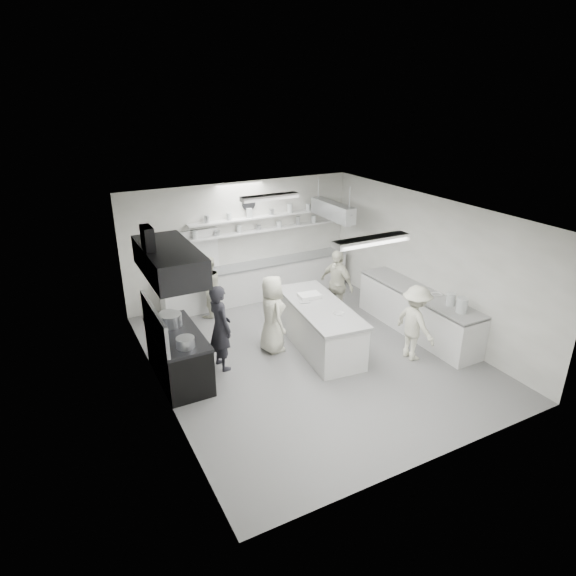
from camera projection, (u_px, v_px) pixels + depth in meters
name	position (u px, v px, depth m)	size (l,w,h in m)	color
floor	(309.00, 355.00, 10.05)	(6.00, 7.00, 0.02)	gray
ceiling	(312.00, 211.00, 8.89)	(6.00, 7.00, 0.02)	silver
wall_back	(242.00, 241.00, 12.34)	(6.00, 0.04, 3.00)	silver
wall_front	(440.00, 374.00, 6.60)	(6.00, 0.04, 3.00)	silver
wall_left	(157.00, 319.00, 8.18)	(0.04, 7.00, 3.00)	silver
wall_right	(428.00, 264.00, 10.76)	(0.04, 7.00, 3.00)	silver
stove	(179.00, 357.00, 9.08)	(0.80, 1.80, 0.90)	black
exhaust_hood	(169.00, 261.00, 8.36)	(0.85, 2.00, 0.50)	black
back_counter	(258.00, 281.00, 12.62)	(5.00, 0.60, 0.92)	silver
shelf_lower	(269.00, 229.00, 12.43)	(4.20, 0.26, 0.04)	silver
shelf_upper	(268.00, 216.00, 12.30)	(4.20, 0.26, 0.04)	silver
pass_through_window	(192.00, 251.00, 11.78)	(1.30, 0.04, 1.00)	black
wall_clock	(248.00, 204.00, 12.03)	(0.32, 0.32, 0.05)	white
right_counter	(417.00, 312.00, 10.84)	(0.74, 3.30, 0.94)	silver
pot_rack	(333.00, 211.00, 11.99)	(0.30, 1.60, 0.40)	#B1B4BA
light_fixture_front	(371.00, 240.00, 7.45)	(1.30, 0.25, 0.10)	silver
light_fixture_rear	(270.00, 197.00, 10.39)	(1.30, 0.25, 0.10)	silver
prep_island	(319.00, 327.00, 10.19)	(0.93, 2.50, 0.92)	silver
stove_pot	(171.00, 321.00, 9.13)	(0.41, 0.41, 0.28)	#B1B4BA
cook_stove	(220.00, 327.00, 9.29)	(0.63, 0.41, 1.73)	#24242B
cook_back	(208.00, 287.00, 11.47)	(0.73, 0.57, 1.50)	beige
cook_island_left	(272.00, 314.00, 9.94)	(0.80, 0.52, 1.65)	beige
cook_island_right	(336.00, 284.00, 11.39)	(0.98, 0.41, 1.68)	beige
cook_right	(415.00, 323.00, 9.65)	(1.01, 0.58, 1.57)	beige
bowl_island_a	(304.00, 302.00, 10.17)	(0.26, 0.26, 0.06)	#B1B4BA
bowl_island_b	(338.00, 314.00, 9.62)	(0.21, 0.21, 0.07)	silver
bowl_right	(436.00, 295.00, 10.48)	(0.23, 0.23, 0.06)	silver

